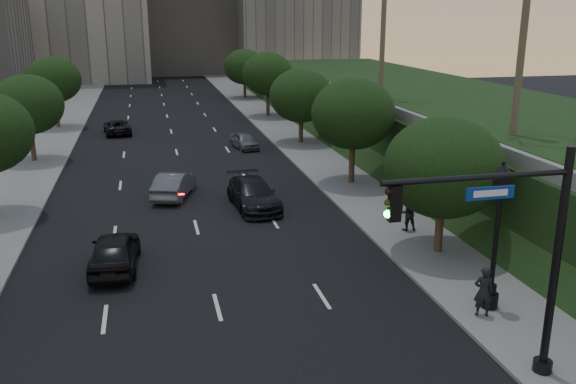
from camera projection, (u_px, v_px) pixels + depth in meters
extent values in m
cube|color=black|center=(178.00, 158.00, 45.80)|extent=(16.00, 140.00, 0.02)
cube|color=slate|center=(310.00, 150.00, 48.02)|extent=(4.50, 140.00, 0.15)
cube|color=slate|center=(33.00, 164.00, 43.55)|extent=(4.50, 140.00, 0.15)
cube|color=black|center=(460.00, 125.00, 48.17)|extent=(18.00, 90.00, 4.00)
cube|color=slate|center=(359.00, 98.00, 45.66)|extent=(0.35, 90.00, 0.70)
cylinder|color=#38281C|center=(439.00, 224.00, 27.08)|extent=(0.36, 0.36, 2.86)
ellipsoid|color=black|center=(444.00, 167.00, 26.35)|extent=(5.20, 5.20, 4.42)
cylinder|color=#38281C|center=(352.00, 160.00, 38.25)|extent=(0.36, 0.36, 3.21)
ellipsoid|color=black|center=(353.00, 114.00, 37.43)|extent=(5.20, 5.20, 4.42)
cylinder|color=#38281C|center=(301.00, 127.00, 50.45)|extent=(0.36, 0.36, 2.86)
ellipsoid|color=black|center=(301.00, 95.00, 49.72)|extent=(5.20, 5.20, 4.42)
cylinder|color=#38281C|center=(268.00, 102.00, 63.49)|extent=(0.36, 0.36, 3.21)
ellipsoid|color=black|center=(268.00, 74.00, 62.67)|extent=(5.20, 5.20, 4.42)
cylinder|color=#38281C|center=(245.00, 87.00, 77.56)|extent=(0.36, 0.36, 2.86)
ellipsoid|color=black|center=(244.00, 67.00, 76.83)|extent=(5.20, 5.20, 4.42)
cylinder|color=#38281C|center=(32.00, 142.00, 44.07)|extent=(0.36, 0.36, 2.99)
ellipsoid|color=black|center=(28.00, 105.00, 43.31)|extent=(5.00, 5.00, 4.25)
cylinder|color=#38281C|center=(57.00, 111.00, 57.12)|extent=(0.36, 0.36, 3.26)
ellipsoid|color=black|center=(53.00, 80.00, 56.29)|extent=(5.00, 5.00, 4.25)
cylinder|color=#4C4233|center=(525.00, 22.00, 31.86)|extent=(0.40, 0.40, 12.00)
cylinder|color=#4C4233|center=(384.00, 3.00, 46.14)|extent=(0.40, 0.40, 14.50)
cylinder|color=black|center=(555.00, 267.00, 17.26)|extent=(0.24, 0.24, 7.00)
cylinder|color=black|center=(542.00, 368.00, 18.17)|extent=(0.56, 0.56, 0.50)
cylinder|color=black|center=(478.00, 177.00, 15.89)|extent=(5.40, 0.16, 0.16)
cube|color=black|center=(395.00, 203.00, 15.54)|extent=(0.32, 0.22, 0.95)
sphere|color=black|center=(389.00, 192.00, 15.41)|extent=(0.20, 0.20, 0.20)
sphere|color=#3F2B0A|center=(388.00, 203.00, 15.49)|extent=(0.20, 0.20, 0.20)
sphere|color=#19F24C|center=(388.00, 214.00, 15.58)|extent=(0.20, 0.20, 0.20)
cube|color=navy|center=(490.00, 193.00, 16.10)|extent=(1.40, 0.05, 0.35)
cylinder|color=black|center=(489.00, 302.00, 22.11)|extent=(0.60, 0.60, 0.70)
cylinder|color=black|center=(491.00, 289.00, 21.97)|extent=(0.40, 0.40, 0.40)
cylinder|color=black|center=(496.00, 239.00, 21.42)|extent=(0.18, 0.18, 3.60)
cube|color=black|center=(502.00, 183.00, 20.85)|extent=(0.42, 0.42, 0.70)
cone|color=black|center=(503.00, 168.00, 20.71)|extent=(0.64, 0.64, 0.35)
sphere|color=black|center=(504.00, 163.00, 20.65)|extent=(0.14, 0.14, 0.14)
imported|color=black|center=(114.00, 251.00, 25.62)|extent=(2.22, 4.87, 1.62)
imported|color=#505256|center=(174.00, 185.00, 35.84)|extent=(2.95, 4.88, 1.52)
imported|color=black|center=(117.00, 127.00, 54.81)|extent=(2.71, 4.95, 1.32)
imported|color=black|center=(253.00, 194.00, 33.81)|extent=(2.62, 5.61, 1.59)
imported|color=#5B5D62|center=(244.00, 141.00, 48.90)|extent=(2.20, 3.96, 1.28)
imported|color=black|center=(483.00, 291.00, 21.30)|extent=(0.77, 0.61, 1.84)
imported|color=black|center=(408.00, 213.00, 29.86)|extent=(0.92, 0.74, 1.80)
imported|color=black|center=(400.00, 195.00, 32.57)|extent=(1.20, 0.73, 1.91)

